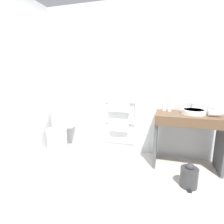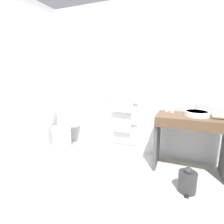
{
  "view_description": "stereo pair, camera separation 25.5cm",
  "coord_description": "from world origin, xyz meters",
  "views": [
    {
      "loc": [
        0.62,
        -1.67,
        1.39
      ],
      "look_at": [
        -0.1,
        0.75,
        0.84
      ],
      "focal_mm": 28.0,
      "sensor_mm": 36.0,
      "label": 1
    },
    {
      "loc": [
        0.86,
        -1.59,
        1.39
      ],
      "look_at": [
        -0.1,
        0.75,
        0.84
      ],
      "focal_mm": 28.0,
      "sensor_mm": 36.0,
      "label": 2
    }
  ],
  "objects": [
    {
      "name": "towel_radiator",
      "position": [
        -0.11,
        1.26,
        0.63
      ],
      "size": [
        0.59,
        0.06,
        0.97
      ],
      "color": "white",
      "rests_on": "ground_plane"
    },
    {
      "name": "ground_plane",
      "position": [
        0.0,
        0.0,
        0.0
      ],
      "size": [
        12.0,
        12.0,
        0.0
      ],
      "primitive_type": "plane",
      "color": "beige"
    },
    {
      "name": "faucet",
      "position": [
        1.05,
        1.22,
        0.91
      ],
      "size": [
        0.02,
        0.1,
        0.14
      ],
      "color": "silver",
      "rests_on": "vanity_counter"
    },
    {
      "name": "cup_near_wall",
      "position": [
        0.64,
        1.18,
        0.87
      ],
      "size": [
        0.06,
        0.06,
        0.09
      ],
      "color": "white",
      "rests_on": "vanity_counter"
    },
    {
      "name": "wall_side",
      "position": [
        -1.54,
        0.66,
        1.28
      ],
      "size": [
        0.12,
        1.96,
        2.57
      ],
      "primitive_type": "cube",
      "color": "silver",
      "rests_on": "ground_plane"
    },
    {
      "name": "trash_bin",
      "position": [
        0.99,
        0.49,
        0.14
      ],
      "size": [
        0.21,
        0.25,
        0.32
      ],
      "color": "#333335",
      "rests_on": "ground_plane"
    },
    {
      "name": "hair_dryer",
      "position": [
        1.31,
        0.97,
        0.86
      ],
      "size": [
        0.19,
        0.17,
        0.08
      ],
      "color": "white",
      "rests_on": "vanity_counter"
    },
    {
      "name": "cup_near_edge",
      "position": [
        0.72,
        1.14,
        0.87
      ],
      "size": [
        0.06,
        0.06,
        0.09
      ],
      "color": "white",
      "rests_on": "vanity_counter"
    },
    {
      "name": "vanity_counter",
      "position": [
        1.0,
        1.0,
        0.56
      ],
      "size": [
        0.95,
        0.52,
        0.82
      ],
      "color": "brown",
      "rests_on": "ground_plane"
    },
    {
      "name": "toilet",
      "position": [
        -1.2,
        1.01,
        0.33
      ],
      "size": [
        0.4,
        0.51,
        0.76
      ],
      "color": "white",
      "rests_on": "ground_plane"
    },
    {
      "name": "sink_basin",
      "position": [
        1.05,
        1.04,
        0.86
      ],
      "size": [
        0.34,
        0.34,
        0.07
      ],
      "color": "white",
      "rests_on": "vanity_counter"
    },
    {
      "name": "wall_back",
      "position": [
        0.0,
        1.38,
        1.28
      ],
      "size": [
        3.19,
        0.12,
        2.57
      ],
      "primitive_type": "cube",
      "color": "silver",
      "rests_on": "ground_plane"
    }
  ]
}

